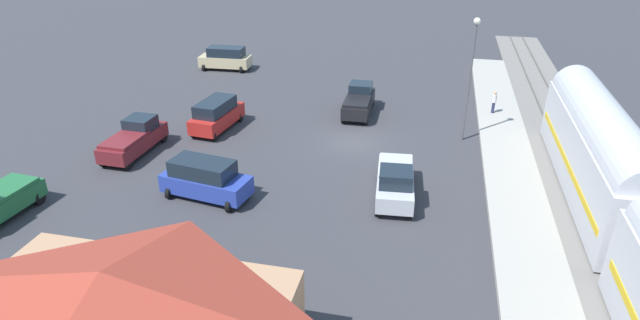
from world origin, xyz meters
The scene contains 11 objects.
ground_plane centered at (0.00, 0.00, 0.00)m, with size 200.00×200.00×0.00m, color #38383D.
railway_track centered at (-14.00, 0.00, 0.09)m, with size 4.80×70.00×0.30m.
platform centered at (-10.00, 0.00, 0.15)m, with size 3.20×46.00×0.30m.
pedestrian_on_platform centered at (-9.50, -7.22, 1.28)m, with size 0.36×0.36×1.71m.
suv_red centered at (10.05, -0.16, 1.15)m, with size 2.48×5.08×2.22m.
pickup_maroon centered at (13.68, 4.78, 1.03)m, with size 2.10×5.45×2.14m.
suv_blue centered at (6.79, 9.15, 1.15)m, with size 5.15×2.98×2.22m.
pickup_black centered at (0.60, -5.65, 1.03)m, with size 2.10×5.45×2.14m.
pickup_silver centered at (-3.40, 6.83, 1.03)m, with size 2.41×5.55×2.14m.
suv_tan centered at (15.20, -14.61, 1.15)m, with size 4.99×2.58×2.22m.
light_pole_near_platform centered at (-7.20, -2.16, 5.19)m, with size 0.44×0.44×8.33m.
Camera 1 is at (-5.04, 32.60, 14.76)m, focal length 29.57 mm.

